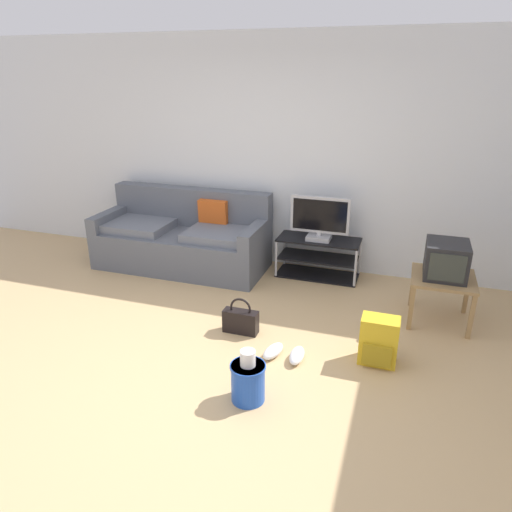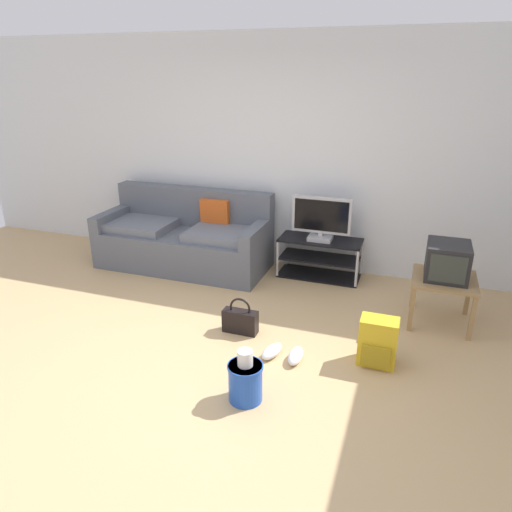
{
  "view_description": "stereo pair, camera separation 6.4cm",
  "coord_description": "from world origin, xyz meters",
  "px_view_note": "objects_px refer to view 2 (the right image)",
  "views": [
    {
      "loc": [
        1.5,
        -2.96,
        2.27
      ],
      "look_at": [
        0.21,
        0.9,
        0.67
      ],
      "focal_mm": 33.02,
      "sensor_mm": 36.0,
      "label": 1
    },
    {
      "loc": [
        1.56,
        -2.94,
        2.27
      ],
      "look_at": [
        0.21,
        0.9,
        0.67
      ],
      "focal_mm": 33.02,
      "sensor_mm": 36.0,
      "label": 2
    }
  ],
  "objects_px": {
    "side_table": "(444,284)",
    "backpack": "(378,342)",
    "cleaning_bucket": "(245,379)",
    "sneakers_pair": "(284,353)",
    "handbag": "(240,320)",
    "crt_tv": "(447,261)",
    "tv_stand": "(320,258)",
    "couch": "(185,239)",
    "flat_tv": "(321,219)"
  },
  "relations": [
    {
      "from": "couch",
      "to": "cleaning_bucket",
      "type": "relative_size",
      "value": 4.95
    },
    {
      "from": "flat_tv",
      "to": "handbag",
      "type": "height_order",
      "value": "flat_tv"
    },
    {
      "from": "backpack",
      "to": "handbag",
      "type": "bearing_deg",
      "value": -156.82
    },
    {
      "from": "couch",
      "to": "sneakers_pair",
      "type": "height_order",
      "value": "couch"
    },
    {
      "from": "cleaning_bucket",
      "to": "sneakers_pair",
      "type": "distance_m",
      "value": 0.63
    },
    {
      "from": "tv_stand",
      "to": "sneakers_pair",
      "type": "distance_m",
      "value": 1.81
    },
    {
      "from": "tv_stand",
      "to": "cleaning_bucket",
      "type": "relative_size",
      "value": 2.27
    },
    {
      "from": "backpack",
      "to": "crt_tv",
      "type": "bearing_deg",
      "value": 89.17
    },
    {
      "from": "tv_stand",
      "to": "backpack",
      "type": "height_order",
      "value": "tv_stand"
    },
    {
      "from": "couch",
      "to": "handbag",
      "type": "distance_m",
      "value": 1.81
    },
    {
      "from": "couch",
      "to": "tv_stand",
      "type": "xyz_separation_m",
      "value": [
        1.64,
        0.2,
        -0.11
      ]
    },
    {
      "from": "side_table",
      "to": "handbag",
      "type": "height_order",
      "value": "side_table"
    },
    {
      "from": "tv_stand",
      "to": "flat_tv",
      "type": "xyz_separation_m",
      "value": [
        0.0,
        -0.02,
        0.48
      ]
    },
    {
      "from": "sneakers_pair",
      "to": "flat_tv",
      "type": "bearing_deg",
      "value": 92.84
    },
    {
      "from": "side_table",
      "to": "couch",
      "type": "bearing_deg",
      "value": 170.51
    },
    {
      "from": "side_table",
      "to": "cleaning_bucket",
      "type": "bearing_deg",
      "value": -128.59
    },
    {
      "from": "couch",
      "to": "handbag",
      "type": "height_order",
      "value": "couch"
    },
    {
      "from": "couch",
      "to": "backpack",
      "type": "bearing_deg",
      "value": -29.52
    },
    {
      "from": "side_table",
      "to": "backpack",
      "type": "distance_m",
      "value": 1.05
    },
    {
      "from": "cleaning_bucket",
      "to": "sneakers_pair",
      "type": "xyz_separation_m",
      "value": [
        0.12,
        0.61,
        -0.13
      ]
    },
    {
      "from": "crt_tv",
      "to": "handbag",
      "type": "xyz_separation_m",
      "value": [
        -1.74,
        -0.83,
        -0.51
      ]
    },
    {
      "from": "handbag",
      "to": "tv_stand",
      "type": "bearing_deg",
      "value": 74.7
    },
    {
      "from": "side_table",
      "to": "backpack",
      "type": "relative_size",
      "value": 1.4
    },
    {
      "from": "handbag",
      "to": "crt_tv",
      "type": "bearing_deg",
      "value": 25.43
    },
    {
      "from": "side_table",
      "to": "handbag",
      "type": "relative_size",
      "value": 1.65
    },
    {
      "from": "backpack",
      "to": "handbag",
      "type": "distance_m",
      "value": 1.25
    },
    {
      "from": "flat_tv",
      "to": "backpack",
      "type": "bearing_deg",
      "value": -62.24
    },
    {
      "from": "flat_tv",
      "to": "cleaning_bucket",
      "type": "xyz_separation_m",
      "value": [
        -0.03,
        -2.38,
        -0.54
      ]
    },
    {
      "from": "handbag",
      "to": "cleaning_bucket",
      "type": "distance_m",
      "value": 0.97
    },
    {
      "from": "flat_tv",
      "to": "sneakers_pair",
      "type": "distance_m",
      "value": 1.89
    },
    {
      "from": "couch",
      "to": "backpack",
      "type": "xyz_separation_m",
      "value": [
        2.48,
        -1.4,
        -0.14
      ]
    },
    {
      "from": "flat_tv",
      "to": "side_table",
      "type": "xyz_separation_m",
      "value": [
        1.33,
        -0.68,
        -0.31
      ]
    },
    {
      "from": "couch",
      "to": "cleaning_bucket",
      "type": "height_order",
      "value": "couch"
    },
    {
      "from": "couch",
      "to": "sneakers_pair",
      "type": "distance_m",
      "value": 2.37
    },
    {
      "from": "tv_stand",
      "to": "sneakers_pair",
      "type": "bearing_deg",
      "value": -87.2
    },
    {
      "from": "couch",
      "to": "tv_stand",
      "type": "relative_size",
      "value": 2.18
    },
    {
      "from": "cleaning_bucket",
      "to": "handbag",
      "type": "bearing_deg",
      "value": 113.42
    },
    {
      "from": "sneakers_pair",
      "to": "side_table",
      "type": "bearing_deg",
      "value": 41.35
    },
    {
      "from": "handbag",
      "to": "sneakers_pair",
      "type": "distance_m",
      "value": 0.58
    },
    {
      "from": "handbag",
      "to": "cleaning_bucket",
      "type": "height_order",
      "value": "cleaning_bucket"
    },
    {
      "from": "crt_tv",
      "to": "backpack",
      "type": "bearing_deg",
      "value": -118.27
    },
    {
      "from": "crt_tv",
      "to": "backpack",
      "type": "xyz_separation_m",
      "value": [
        -0.5,
        -0.92,
        -0.43
      ]
    },
    {
      "from": "crt_tv",
      "to": "cleaning_bucket",
      "type": "distance_m",
      "value": 2.24
    },
    {
      "from": "backpack",
      "to": "cleaning_bucket",
      "type": "height_order",
      "value": "cleaning_bucket"
    },
    {
      "from": "sneakers_pair",
      "to": "handbag",
      "type": "bearing_deg",
      "value": 150.84
    },
    {
      "from": "tv_stand",
      "to": "flat_tv",
      "type": "distance_m",
      "value": 0.48
    },
    {
      "from": "couch",
      "to": "flat_tv",
      "type": "xyz_separation_m",
      "value": [
        1.64,
        0.18,
        0.37
      ]
    },
    {
      "from": "side_table",
      "to": "backpack",
      "type": "bearing_deg",
      "value": -118.69
    },
    {
      "from": "couch",
      "to": "cleaning_bucket",
      "type": "xyz_separation_m",
      "value": [
        1.61,
        -2.2,
        -0.17
      ]
    },
    {
      "from": "couch",
      "to": "cleaning_bucket",
      "type": "distance_m",
      "value": 2.73
    }
  ]
}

